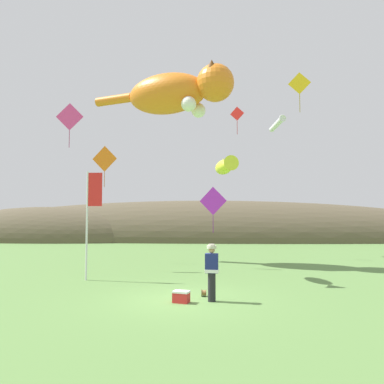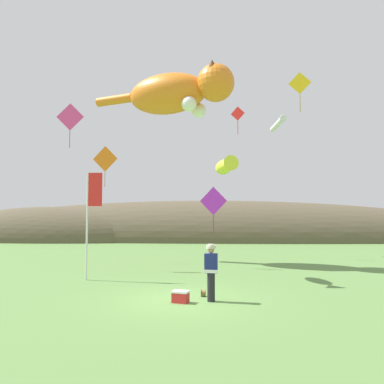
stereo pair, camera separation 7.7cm
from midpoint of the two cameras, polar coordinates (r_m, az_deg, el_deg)
ground_plane at (r=12.36m, az=-0.95°, el=-16.06°), size 120.00×120.00×0.00m
distant_hill_ridge at (r=39.90m, az=-2.60°, el=-7.33°), size 62.04×11.27×8.38m
festival_attendant at (r=11.95m, az=3.11°, el=-11.85°), size 0.44×0.30×1.77m
kite_spool at (r=12.78m, az=1.92°, el=-15.11°), size 0.16×0.23×0.23m
picnic_cooler at (r=11.92m, az=-1.57°, el=-15.65°), size 0.56×0.45×0.36m
festival_banner_pole at (r=16.15m, az=-15.04°, el=-2.45°), size 0.66×0.08×4.50m
kite_giant_cat at (r=22.20m, az=-2.14°, el=14.87°), size 8.56×4.11×2.72m
kite_fish_windsock at (r=16.22m, az=5.18°, el=3.92°), size 1.05×2.40×0.72m
kite_tube_streamer at (r=25.65m, az=13.02°, el=10.07°), size 0.58×3.13×0.44m
kite_diamond_pink at (r=20.67m, az=-17.97°, el=10.79°), size 1.42×0.10×2.33m
kite_diamond_gold at (r=19.94m, az=16.22°, el=15.60°), size 1.08×0.25×2.00m
kite_diamond_violet at (r=19.27m, az=3.39°, el=-1.41°), size 1.40×0.47×2.36m
kite_diamond_red at (r=25.12m, az=7.07°, el=11.72°), size 0.89×0.33×1.84m
kite_diamond_orange at (r=22.57m, az=-12.99°, el=4.91°), size 1.51×0.21×2.42m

